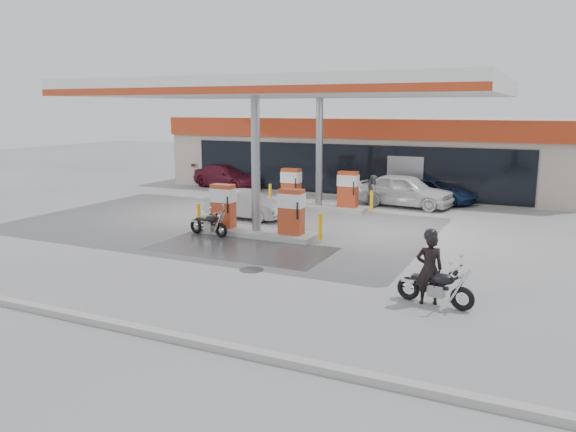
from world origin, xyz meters
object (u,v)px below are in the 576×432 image
object	(u,v)px
sedan_white	(405,190)
parked_car_left	(228,176)
parked_car_right	(435,191)
pump_island_far	(319,193)
main_motorcycle	(436,288)
attendant	(374,192)
pump_island_near	(256,216)
hatchback_silver	(245,204)
parked_motorcycle	(209,225)
biker_main	(429,269)

from	to	relation	value
sedan_white	parked_car_left	world-z (taller)	sedan_white
sedan_white	parked_car_right	xyz separation A→B (m)	(1.07, 1.79, -0.20)
pump_island_far	parked_car_left	size ratio (longest dim) A/B	1.11
main_motorcycle	attendant	size ratio (longest dim) A/B	1.21
pump_island_near	parked_car_right	size ratio (longest dim) A/B	1.26
pump_island_near	main_motorcycle	world-z (taller)	pump_island_near
hatchback_silver	parked_car_right	xyz separation A→B (m)	(6.41, 7.43, -0.02)
pump_island_near	sedan_white	size ratio (longest dim) A/B	1.14
sedan_white	hatchback_silver	world-z (taller)	sedan_white
pump_island_near	hatchback_silver	size ratio (longest dim) A/B	1.45
pump_island_far	parked_motorcycle	distance (m)	6.98
hatchback_silver	biker_main	bearing A→B (deg)	-123.69
pump_island_far	parked_car_left	world-z (taller)	pump_island_far
pump_island_far	parked_motorcycle	bearing A→B (deg)	-102.60
hatchback_silver	pump_island_far	bearing A→B (deg)	-24.23
main_motorcycle	biker_main	size ratio (longest dim) A/B	1.09
parked_motorcycle	parked_car_right	distance (m)	12.37
main_motorcycle	attendant	distance (m)	12.74
parked_car_left	main_motorcycle	bearing A→B (deg)	-119.91
parked_car_right	pump_island_near	bearing A→B (deg)	170.28
sedan_white	parked_car_left	xyz separation A→B (m)	(-10.72, 1.79, -0.10)
pump_island_near	hatchback_silver	xyz separation A→B (m)	(-1.91, 2.57, -0.12)
attendant	hatchback_silver	xyz separation A→B (m)	(-4.20, -4.43, -0.19)
pump_island_far	hatchback_silver	distance (m)	3.93
pump_island_near	parked_car_left	world-z (taller)	pump_island_near
parked_car_left	parked_car_right	xyz separation A→B (m)	(11.79, 0.00, -0.10)
main_motorcycle	parked_car_left	distance (m)	20.73
main_motorcycle	parked_car_right	distance (m)	14.97
pump_island_far	parked_motorcycle	size ratio (longest dim) A/B	2.93
attendant	pump_island_near	bearing A→B (deg)	160.85
parked_motorcycle	hatchback_silver	size ratio (longest dim) A/B	0.49
pump_island_far	main_motorcycle	xyz separation A→B (m)	(7.34, -10.70, -0.28)
parked_motorcycle	attendant	bearing A→B (deg)	73.05
main_motorcycle	sedan_white	world-z (taller)	sedan_white
main_motorcycle	sedan_white	distance (m)	13.49
pump_island_far	parked_car_right	bearing A→B (deg)	41.63
biker_main	sedan_white	bearing A→B (deg)	-94.29
biker_main	parked_motorcycle	distance (m)	9.50
main_motorcycle	parked_car_right	xyz separation A→B (m)	(-2.84, 14.70, 0.14)
pump_island_near	main_motorcycle	size ratio (longest dim) A/B	2.73
parked_motorcycle	parked_car_left	bearing A→B (deg)	127.17
pump_island_near	biker_main	world-z (taller)	pump_island_near
attendant	parked_car_left	size ratio (longest dim) A/B	0.34
hatchback_silver	sedan_white	bearing A→B (deg)	-38.52
pump_island_far	parked_car_left	xyz separation A→B (m)	(-7.29, 4.00, -0.04)
pump_island_far	main_motorcycle	distance (m)	12.97
hatchback_silver	pump_island_near	bearing A→B (deg)	-138.39
hatchback_silver	parked_car_left	size ratio (longest dim) A/B	0.77
attendant	hatchback_silver	size ratio (longest dim) A/B	0.44
main_motorcycle	parked_motorcycle	bearing A→B (deg)	166.43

